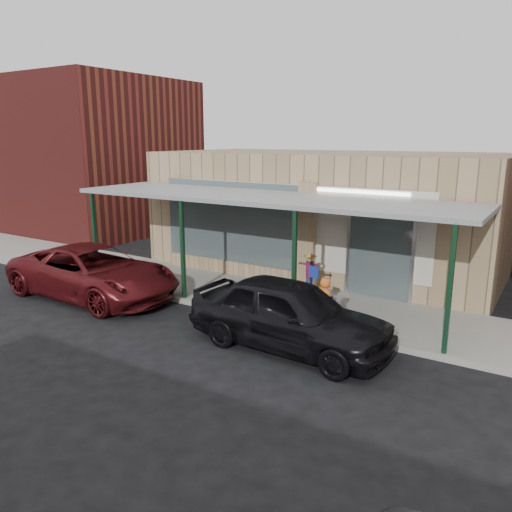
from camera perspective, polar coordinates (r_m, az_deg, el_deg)
The scene contains 10 objects.
ground at distance 12.23m, azimuth -8.16°, elevation -9.44°, with size 120.00×120.00×0.00m, color black.
sidewalk at distance 14.94m, azimuth 0.75°, elevation -4.70°, with size 40.00×3.20×0.15m, color gray.
storefront at distance 18.45m, azimuth 8.17°, elevation 5.09°, with size 12.00×6.25×4.20m.
awning at distance 14.27m, azimuth 0.71°, elevation 6.53°, with size 12.00×3.00×3.04m.
block_buildings_near at distance 18.56m, azimuth 15.43°, elevation 10.00°, with size 61.00×8.00×8.00m.
barrel_scarecrow at distance 14.48m, azimuth 6.10°, elevation -3.12°, with size 0.83×0.64×1.38m.
barrel_pumpkin at distance 13.36m, azimuth 7.29°, elevation -5.41°, with size 0.86×0.86×0.80m.
handicap_sign at distance 12.63m, azimuth 6.58°, elevation -3.44°, with size 0.29×0.12×1.44m.
parked_sedan at distance 11.40m, azimuth 3.87°, elevation -6.63°, with size 4.87×2.14×1.63m.
car_maroon at distance 15.76m, azimuth -18.10°, elevation -1.77°, with size 2.56×5.56×1.54m, color #561114.
Camera 1 is at (7.36, -8.55, 4.72)m, focal length 35.00 mm.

